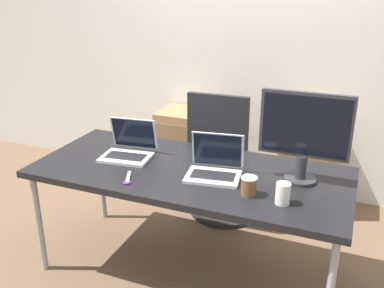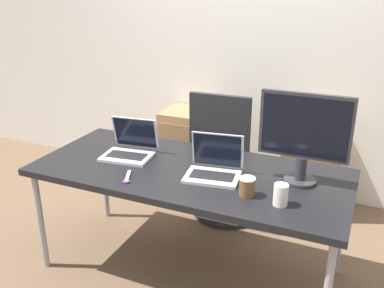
# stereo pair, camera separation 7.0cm
# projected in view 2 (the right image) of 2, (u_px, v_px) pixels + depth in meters

# --- Properties ---
(ground_plane) EXTENTS (14.00, 14.00, 0.00)m
(ground_plane) POSITION_uv_depth(u_px,v_px,m) (189.00, 268.00, 2.83)
(ground_plane) COLOR brown
(wall_back) EXTENTS (10.00, 0.05, 2.60)m
(wall_back) POSITION_uv_depth(u_px,v_px,m) (258.00, 42.00, 3.55)
(wall_back) COLOR silver
(wall_back) RESTS_ON ground_plane
(desk) EXTENTS (1.89, 0.83, 0.72)m
(desk) POSITION_uv_depth(u_px,v_px,m) (189.00, 176.00, 2.59)
(desk) COLOR black
(desk) RESTS_ON ground_plane
(office_chair) EXTENTS (0.56, 0.57, 1.05)m
(office_chair) POSITION_uv_depth(u_px,v_px,m) (226.00, 172.00, 3.32)
(office_chair) COLOR #232326
(office_chair) RESTS_ON ground_plane
(cabinet_left) EXTENTS (0.41, 0.41, 0.71)m
(cabinet_left) POSITION_uv_depth(u_px,v_px,m) (188.00, 148.00, 3.89)
(cabinet_left) COLOR #99754C
(cabinet_left) RESTS_ON ground_plane
(cabinet_right) EXTENTS (0.41, 0.41, 0.71)m
(cabinet_right) POSITION_uv_depth(u_px,v_px,m) (310.00, 168.00, 3.48)
(cabinet_right) COLOR #99754C
(cabinet_right) RESTS_ON ground_plane
(laptop_left) EXTENTS (0.34, 0.29, 0.24)m
(laptop_left) POSITION_uv_depth(u_px,v_px,m) (214.00, 168.00, 2.48)
(laptop_left) COLOR silver
(laptop_left) RESTS_ON desk
(laptop_right) EXTENTS (0.33, 0.31, 0.23)m
(laptop_right) POSITION_uv_depth(u_px,v_px,m) (130.00, 148.00, 2.76)
(laptop_right) COLOR silver
(laptop_right) RESTS_ON desk
(monitor) EXTENTS (0.49, 0.18, 0.52)m
(monitor) POSITION_uv_depth(u_px,v_px,m) (304.00, 135.00, 2.31)
(monitor) COLOR #2D2D33
(monitor) RESTS_ON desk
(coffee_cup_white) EXTENTS (0.07, 0.07, 0.11)m
(coffee_cup_white) POSITION_uv_depth(u_px,v_px,m) (281.00, 195.00, 2.15)
(coffee_cup_white) COLOR white
(coffee_cup_white) RESTS_ON desk
(coffee_cup_brown) EXTENTS (0.09, 0.09, 0.10)m
(coffee_cup_brown) POSITION_uv_depth(u_px,v_px,m) (247.00, 187.00, 2.24)
(coffee_cup_brown) COLOR brown
(coffee_cup_brown) RESTS_ON desk
(scissors) EXTENTS (0.10, 0.16, 0.01)m
(scissors) POSITION_uv_depth(u_px,v_px,m) (127.00, 178.00, 2.45)
(scissors) COLOR #B2B2B7
(scissors) RESTS_ON desk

